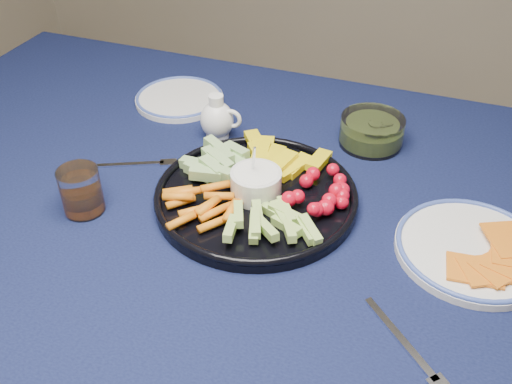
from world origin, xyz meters
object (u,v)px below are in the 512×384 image
(dining_table, at_px, (243,236))
(side_plate_extra, at_px, (179,98))
(creamer_pitcher, at_px, (217,119))
(pickle_bowl, at_px, (371,132))
(cheese_plate, at_px, (473,247))
(juice_tumbler, at_px, (82,193))
(crudite_platter, at_px, (255,192))

(dining_table, height_order, side_plate_extra, side_plate_extra)
(creamer_pitcher, bearing_deg, pickle_bowl, 15.43)
(pickle_bowl, relative_size, cheese_plate, 0.53)
(dining_table, height_order, creamer_pitcher, creamer_pitcher)
(dining_table, relative_size, pickle_bowl, 12.77)
(dining_table, xyz_separation_m, creamer_pitcher, (-0.13, 0.18, 0.13))
(creamer_pitcher, distance_m, juice_tumbler, 0.33)
(side_plate_extra, bearing_deg, creamer_pitcher, -36.96)
(dining_table, distance_m, crudite_platter, 0.11)
(crudite_platter, xyz_separation_m, cheese_plate, (0.38, -0.01, -0.01))
(creamer_pitcher, height_order, cheese_plate, creamer_pitcher)
(cheese_plate, relative_size, side_plate_extra, 1.21)
(crudite_platter, height_order, juice_tumbler, crudite_platter)
(cheese_plate, bearing_deg, dining_table, -179.85)
(pickle_bowl, relative_size, juice_tumbler, 1.54)
(cheese_plate, bearing_deg, crudite_platter, 179.24)
(dining_table, bearing_deg, side_plate_extra, 132.88)
(cheese_plate, bearing_deg, creamer_pitcher, 160.81)
(creamer_pitcher, relative_size, cheese_plate, 0.39)
(side_plate_extra, bearing_deg, dining_table, -47.12)
(creamer_pitcher, xyz_separation_m, side_plate_extra, (-0.14, 0.11, -0.03))
(crudite_platter, distance_m, side_plate_extra, 0.41)
(cheese_plate, distance_m, juice_tumbler, 0.67)
(juice_tumbler, bearing_deg, cheese_plate, 10.63)
(creamer_pitcher, height_order, juice_tumbler, creamer_pitcher)
(juice_tumbler, bearing_deg, crudite_platter, 24.87)
(juice_tumbler, bearing_deg, dining_table, 25.59)
(dining_table, bearing_deg, creamer_pitcher, 124.67)
(side_plate_extra, bearing_deg, juice_tumbler, -87.40)
(dining_table, xyz_separation_m, juice_tumbler, (-0.25, -0.12, 0.12))
(dining_table, distance_m, side_plate_extra, 0.41)
(cheese_plate, relative_size, juice_tumbler, 2.91)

